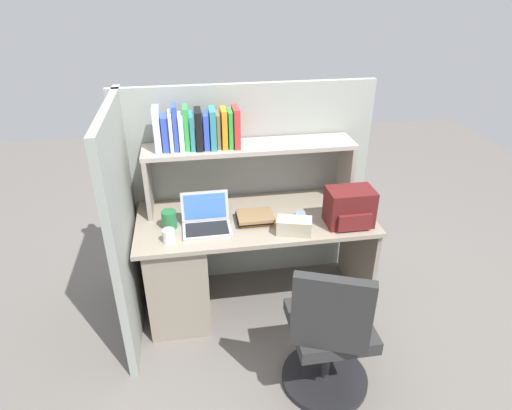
# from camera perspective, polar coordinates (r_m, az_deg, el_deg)

# --- Properties ---
(ground_plane) EXTENTS (8.00, 8.00, 0.00)m
(ground_plane) POSITION_cam_1_polar(r_m,az_deg,el_deg) (3.40, -0.14, -12.28)
(ground_plane) COLOR slate
(desk) EXTENTS (1.60, 0.70, 0.73)m
(desk) POSITION_cam_1_polar(r_m,az_deg,el_deg) (3.13, -7.26, -7.32)
(desk) COLOR gray
(desk) RESTS_ON ground_plane
(cubicle_partition_rear) EXTENTS (1.84, 0.05, 1.55)m
(cubicle_partition_rear) POSITION_cam_1_polar(r_m,az_deg,el_deg) (3.29, -1.22, 2.37)
(cubicle_partition_rear) COLOR #939991
(cubicle_partition_rear) RESTS_ON ground_plane
(cubicle_partition_left) EXTENTS (0.05, 1.06, 1.55)m
(cubicle_partition_left) POSITION_cam_1_polar(r_m,az_deg,el_deg) (2.92, -16.72, -2.59)
(cubicle_partition_left) COLOR #939991
(cubicle_partition_left) RESTS_ON ground_plane
(overhead_hutch) EXTENTS (1.44, 0.28, 0.45)m
(overhead_hutch) POSITION_cam_1_polar(r_m,az_deg,el_deg) (3.00, -0.78, 6.15)
(overhead_hutch) COLOR gray
(overhead_hutch) RESTS_ON desk
(reference_books_on_shelf) EXTENTS (0.55, 0.19, 0.29)m
(reference_books_on_shelf) POSITION_cam_1_polar(r_m,az_deg,el_deg) (2.89, -7.69, 9.79)
(reference_books_on_shelf) COLOR white
(reference_books_on_shelf) RESTS_ON overhead_hutch
(laptop) EXTENTS (0.31, 0.26, 0.22)m
(laptop) POSITION_cam_1_polar(r_m,az_deg,el_deg) (2.86, -6.53, -2.05)
(laptop) COLOR #B7BABF
(laptop) RESTS_ON desk
(backpack) EXTENTS (0.30, 0.23, 0.25)m
(backpack) POSITION_cam_1_polar(r_m,az_deg,el_deg) (2.91, 12.16, -0.34)
(backpack) COLOR #591919
(backpack) RESTS_ON desk
(computer_mouse) EXTENTS (0.09, 0.12, 0.03)m
(computer_mouse) POSITION_cam_1_polar(r_m,az_deg,el_deg) (2.97, 5.80, -1.50)
(computer_mouse) COLOR #7299C6
(computer_mouse) RESTS_ON desk
(paper_cup) EXTENTS (0.08, 0.08, 0.09)m
(paper_cup) POSITION_cam_1_polar(r_m,az_deg,el_deg) (2.75, -11.33, -3.97)
(paper_cup) COLOR white
(paper_cup) RESTS_ON desk
(tissue_box) EXTENTS (0.24, 0.18, 0.10)m
(tissue_box) POSITION_cam_1_polar(r_m,az_deg,el_deg) (2.79, 5.01, -2.75)
(tissue_box) COLOR #BFB299
(tissue_box) RESTS_ON desk
(snack_canister) EXTENTS (0.10, 0.10, 0.12)m
(snack_canister) POSITION_cam_1_polar(r_m,az_deg,el_deg) (2.89, -11.28, -1.87)
(snack_canister) COLOR #26723F
(snack_canister) RESTS_ON desk
(desk_book_stack) EXTENTS (0.24, 0.19, 0.06)m
(desk_book_stack) POSITION_cam_1_polar(r_m,az_deg,el_deg) (2.91, -0.12, -1.66)
(desk_book_stack) COLOR orange
(desk_book_stack) RESTS_ON desk
(office_chair) EXTENTS (0.53, 0.55, 0.93)m
(office_chair) POSITION_cam_1_polar(r_m,az_deg,el_deg) (2.59, 9.46, -16.96)
(office_chair) COLOR black
(office_chair) RESTS_ON ground_plane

